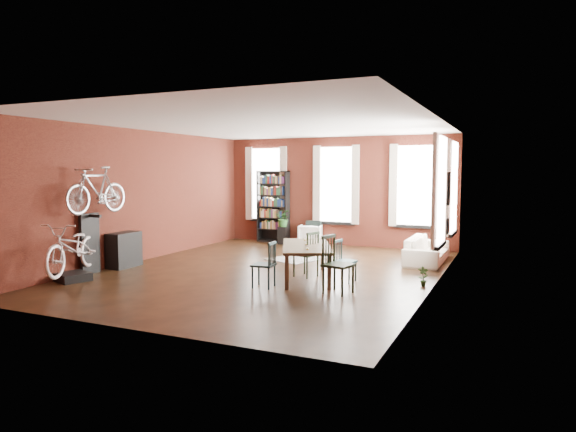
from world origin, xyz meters
The scene contains 19 objects.
room centered at (0.25, 0.62, 2.14)m, with size 9.00×9.04×3.22m.
dining_table centered at (1.02, -0.41, 0.35)m, with size 0.93×2.05×0.70m, color brown.
dining_chair_a centered at (0.57, -1.43, 0.43)m, with size 0.40×0.40×0.87m, color #193337.
dining_chair_b centered at (0.92, -0.18, 0.47)m, with size 0.44×0.44×0.94m, color #1F2F1B.
dining_chair_c centered at (2.01, -1.30, 0.52)m, with size 0.48×0.48×1.04m, color black.
dining_chair_d centered at (1.83, -0.33, 0.41)m, with size 0.38×0.38×0.83m, color #1C3A3E.
bookshelf centered at (-2.00, 4.30, 1.10)m, with size 1.00×0.32×2.20m, color black.
white_armchair centered at (-0.67, 4.07, 0.34)m, with size 0.65×0.61×0.67m, color white.
cream_sofa centered at (2.95, 2.60, 0.41)m, with size 2.08×0.61×0.81m, color beige.
striped_rug centered at (-0.02, 1.95, 0.01)m, with size 1.09×1.74×0.01m, color black.
bike_trainer centered at (-3.18, -2.50, 0.08)m, with size 0.57×0.57×0.17m, color black.
bike_wall_rack centered at (-3.40, -1.80, 0.65)m, with size 0.16×0.60×1.30m, color black.
console_table centered at (-3.28, -0.90, 0.40)m, with size 0.40×0.80×0.80m, color black.
plant_stand centered at (-1.54, 4.01, 0.26)m, with size 0.26×0.26×0.52m, color black.
plant_by_sofa centered at (3.07, 3.72, 0.14)m, with size 0.35×0.63×0.28m, color #305823.
plant_small centered at (3.31, -0.09, 0.07)m, with size 0.20×0.38×0.14m, color #295923.
bicycle_floor centered at (-3.15, -2.48, 1.14)m, with size 0.68×1.03×1.95m, color silver.
bicycle_hung centered at (-3.15, -1.80, 2.13)m, with size 0.47×1.00×1.66m, color #A5A8AD.
plant_on_stand centered at (-1.51, 4.01, 0.72)m, with size 0.47×0.52×0.41m, color #265D25.
Camera 1 is at (4.90, -9.96, 2.19)m, focal length 32.00 mm.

